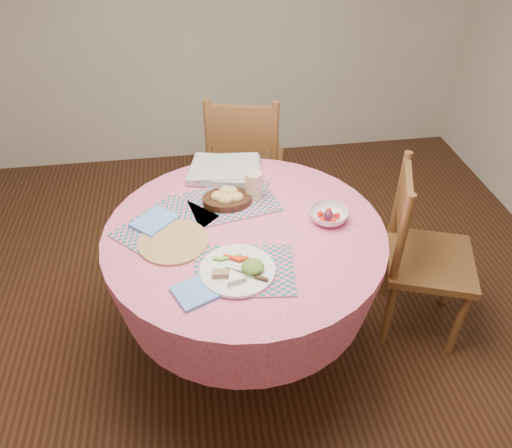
{
  "coord_description": "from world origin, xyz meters",
  "views": [
    {
      "loc": [
        -0.2,
        -1.69,
        2.11
      ],
      "look_at": [
        0.05,
        0.0,
        0.78
      ],
      "focal_mm": 35.0,
      "sensor_mm": 36.0,
      "label": 1
    }
  ],
  "objects_px": {
    "dining_table": "(245,263)",
    "fruit_bowl": "(328,216)",
    "chair_back": "(245,163)",
    "chair_right": "(421,252)",
    "dinner_plate": "(239,269)",
    "wicker_trivet": "(174,242)",
    "bread_bowl": "(227,197)",
    "latte_mug": "(254,185)"
  },
  "relations": [
    {
      "from": "dining_table",
      "to": "fruit_bowl",
      "type": "distance_m",
      "value": 0.44
    },
    {
      "from": "chair_back",
      "to": "fruit_bowl",
      "type": "bearing_deg",
      "value": 118.57
    },
    {
      "from": "dining_table",
      "to": "fruit_bowl",
      "type": "bearing_deg",
      "value": 2.73
    },
    {
      "from": "chair_right",
      "to": "dinner_plate",
      "type": "distance_m",
      "value": 1.02
    },
    {
      "from": "wicker_trivet",
      "to": "bread_bowl",
      "type": "xyz_separation_m",
      "value": [
        0.25,
        0.25,
        0.03
      ]
    },
    {
      "from": "wicker_trivet",
      "to": "dinner_plate",
      "type": "distance_m",
      "value": 0.34
    },
    {
      "from": "wicker_trivet",
      "to": "latte_mug",
      "type": "distance_m",
      "value": 0.48
    },
    {
      "from": "chair_right",
      "to": "bread_bowl",
      "type": "height_order",
      "value": "chair_right"
    },
    {
      "from": "wicker_trivet",
      "to": "latte_mug",
      "type": "height_order",
      "value": "latte_mug"
    },
    {
      "from": "chair_back",
      "to": "wicker_trivet",
      "type": "distance_m",
      "value": 1.1
    },
    {
      "from": "wicker_trivet",
      "to": "bread_bowl",
      "type": "relative_size",
      "value": 1.3
    },
    {
      "from": "chair_back",
      "to": "latte_mug",
      "type": "height_order",
      "value": "chair_back"
    },
    {
      "from": "dining_table",
      "to": "bread_bowl",
      "type": "bearing_deg",
      "value": 104.46
    },
    {
      "from": "chair_right",
      "to": "dinner_plate",
      "type": "bearing_deg",
      "value": 127.05
    },
    {
      "from": "chair_right",
      "to": "dinner_plate",
      "type": "xyz_separation_m",
      "value": [
        -0.93,
        -0.29,
        0.28
      ]
    },
    {
      "from": "fruit_bowl",
      "to": "dining_table",
      "type": "bearing_deg",
      "value": -177.27
    },
    {
      "from": "wicker_trivet",
      "to": "dinner_plate",
      "type": "xyz_separation_m",
      "value": [
        0.25,
        -0.23,
        0.01
      ]
    },
    {
      "from": "dinner_plate",
      "to": "bread_bowl",
      "type": "height_order",
      "value": "bread_bowl"
    },
    {
      "from": "dinner_plate",
      "to": "bread_bowl",
      "type": "xyz_separation_m",
      "value": [
        0.0,
        0.48,
        0.02
      ]
    },
    {
      "from": "dining_table",
      "to": "bread_bowl",
      "type": "height_order",
      "value": "bread_bowl"
    },
    {
      "from": "chair_right",
      "to": "wicker_trivet",
      "type": "distance_m",
      "value": 1.22
    },
    {
      "from": "bread_bowl",
      "to": "wicker_trivet",
      "type": "bearing_deg",
      "value": -135.4
    },
    {
      "from": "latte_mug",
      "to": "chair_back",
      "type": "bearing_deg",
      "value": 86.64
    },
    {
      "from": "dinner_plate",
      "to": "bread_bowl",
      "type": "relative_size",
      "value": 1.3
    },
    {
      "from": "chair_right",
      "to": "latte_mug",
      "type": "xyz_separation_m",
      "value": [
        -0.8,
        0.21,
        0.33
      ]
    },
    {
      "from": "wicker_trivet",
      "to": "bread_bowl",
      "type": "distance_m",
      "value": 0.36
    },
    {
      "from": "bread_bowl",
      "to": "latte_mug",
      "type": "relative_size",
      "value": 1.7
    },
    {
      "from": "chair_back",
      "to": "dinner_plate",
      "type": "bearing_deg",
      "value": 94.74
    },
    {
      "from": "wicker_trivet",
      "to": "dinner_plate",
      "type": "bearing_deg",
      "value": -41.65
    },
    {
      "from": "latte_mug",
      "to": "fruit_bowl",
      "type": "xyz_separation_m",
      "value": [
        0.3,
        -0.22,
        -0.05
      ]
    },
    {
      "from": "dinner_plate",
      "to": "fruit_bowl",
      "type": "distance_m",
      "value": 0.52
    },
    {
      "from": "chair_right",
      "to": "bread_bowl",
      "type": "distance_m",
      "value": 0.99
    },
    {
      "from": "dinner_plate",
      "to": "bread_bowl",
      "type": "bearing_deg",
      "value": 89.9
    },
    {
      "from": "dining_table",
      "to": "wicker_trivet",
      "type": "relative_size",
      "value": 4.13
    },
    {
      "from": "bread_bowl",
      "to": "chair_back",
      "type": "bearing_deg",
      "value": 76.86
    },
    {
      "from": "chair_back",
      "to": "dinner_plate",
      "type": "height_order",
      "value": "chair_back"
    },
    {
      "from": "bread_bowl",
      "to": "dining_table",
      "type": "bearing_deg",
      "value": -75.54
    },
    {
      "from": "wicker_trivet",
      "to": "latte_mug",
      "type": "relative_size",
      "value": 2.22
    },
    {
      "from": "dining_table",
      "to": "bread_bowl",
      "type": "xyz_separation_m",
      "value": [
        -0.05,
        0.21,
        0.23
      ]
    },
    {
      "from": "chair_back",
      "to": "wicker_trivet",
      "type": "bearing_deg",
      "value": 79.5
    },
    {
      "from": "wicker_trivet",
      "to": "fruit_bowl",
      "type": "distance_m",
      "value": 0.69
    },
    {
      "from": "dinner_plate",
      "to": "latte_mug",
      "type": "bearing_deg",
      "value": 75.37
    }
  ]
}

